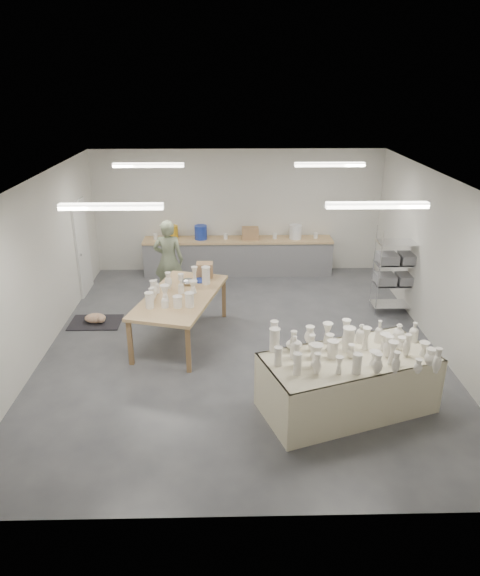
{
  "coord_description": "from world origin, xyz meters",
  "views": [
    {
      "loc": [
        -0.22,
        -8.33,
        4.55
      ],
      "look_at": [
        -0.03,
        0.17,
        1.05
      ],
      "focal_mm": 32.0,
      "sensor_mm": 36.0,
      "label": 1
    }
  ],
  "objects_px": {
    "drying_table": "(348,380)",
    "work_table": "(181,293)",
    "red_stool": "(171,281)",
    "potter": "(169,260)"
  },
  "relations": [
    {
      "from": "work_table",
      "to": "red_stool",
      "type": "distance_m",
      "value": 2.21
    },
    {
      "from": "red_stool",
      "to": "work_table",
      "type": "bearing_deg",
      "value": -78.53
    },
    {
      "from": "drying_table",
      "to": "potter",
      "type": "xyz_separation_m",
      "value": [
        -3.02,
        4.15,
        0.42
      ]
    },
    {
      "from": "drying_table",
      "to": "work_table",
      "type": "height_order",
      "value": "drying_table"
    },
    {
      "from": "red_stool",
      "to": "potter",
      "type": "bearing_deg",
      "value": -90.0
    },
    {
      "from": "work_table",
      "to": "potter",
      "type": "relative_size",
      "value": 1.44
    },
    {
      "from": "drying_table",
      "to": "red_stool",
      "type": "bearing_deg",
      "value": 105.19
    },
    {
      "from": "potter",
      "to": "red_stool",
      "type": "distance_m",
      "value": 0.65
    },
    {
      "from": "potter",
      "to": "red_stool",
      "type": "xyz_separation_m",
      "value": [
        0.0,
        0.27,
        -0.59
      ]
    },
    {
      "from": "work_table",
      "to": "red_stool",
      "type": "xyz_separation_m",
      "value": [
        -0.42,
        2.09,
        -0.58
      ]
    }
  ]
}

